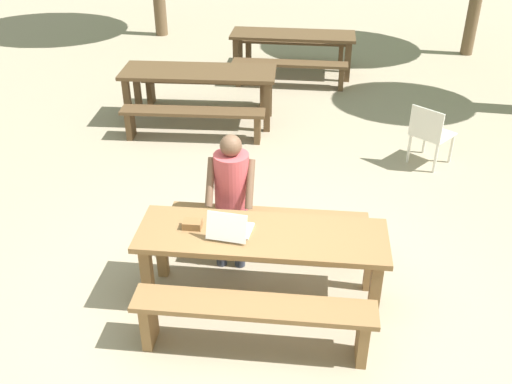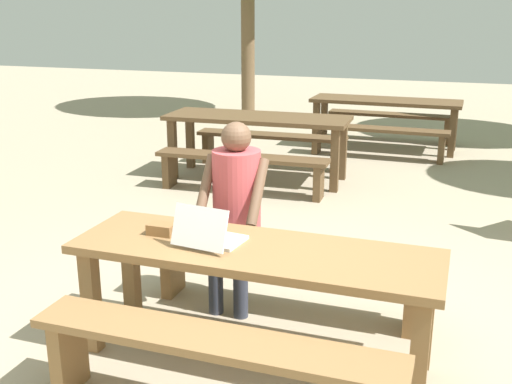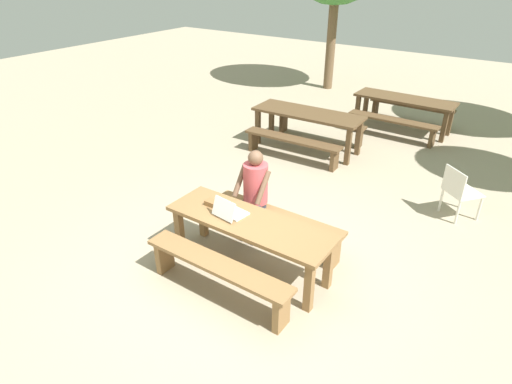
# 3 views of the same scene
# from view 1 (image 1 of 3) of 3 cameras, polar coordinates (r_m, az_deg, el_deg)

# --- Properties ---
(ground_plane) EXTENTS (30.00, 30.00, 0.00)m
(ground_plane) POSITION_cam_1_polar(r_m,az_deg,el_deg) (5.29, 0.55, -10.36)
(ground_plane) COLOR tan
(picnic_table_front) EXTENTS (2.11, 0.67, 0.71)m
(picnic_table_front) POSITION_cam_1_polar(r_m,az_deg,el_deg) (4.92, 0.59, -5.11)
(picnic_table_front) COLOR olive
(picnic_table_front) RESTS_ON ground
(bench_near) EXTENTS (1.90, 0.30, 0.48)m
(bench_near) POSITION_cam_1_polar(r_m,az_deg,el_deg) (4.59, -0.22, -12.09)
(bench_near) COLOR olive
(bench_near) RESTS_ON ground
(bench_far) EXTENTS (1.90, 0.30, 0.48)m
(bench_far) POSITION_cam_1_polar(r_m,az_deg,el_deg) (5.57, 1.21, -3.30)
(bench_far) COLOR olive
(bench_far) RESTS_ON ground
(laptop) EXTENTS (0.37, 0.36, 0.25)m
(laptop) POSITION_cam_1_polar(r_m,az_deg,el_deg) (4.82, -2.60, -3.58)
(laptop) COLOR white
(laptop) RESTS_ON picnic_table_front
(small_pouch) EXTENTS (0.16, 0.11, 0.07)m
(small_pouch) POSITION_cam_1_polar(r_m,az_deg,el_deg) (4.94, -6.30, -3.19)
(small_pouch) COLOR olive
(small_pouch) RESTS_ON picnic_table_front
(person_seated) EXTENTS (0.44, 0.42, 1.30)m
(person_seated) POSITION_cam_1_polar(r_m,az_deg,el_deg) (5.35, -2.45, 0.35)
(person_seated) COLOR #333847
(person_seated) RESTS_ON ground
(plastic_chair) EXTENTS (0.62, 0.62, 0.79)m
(plastic_chair) POSITION_cam_1_polar(r_m,az_deg,el_deg) (7.52, 16.76, 5.54)
(plastic_chair) COLOR silver
(plastic_chair) RESTS_ON ground
(picnic_table_mid) EXTENTS (2.20, 0.83, 0.77)m
(picnic_table_mid) POSITION_cam_1_polar(r_m,az_deg,el_deg) (8.41, -5.66, 11.12)
(picnic_table_mid) COLOR brown
(picnic_table_mid) RESTS_ON ground
(bench_mid_south) EXTENTS (1.97, 0.37, 0.43)m
(bench_mid_south) POSITION_cam_1_polar(r_m,az_deg,el_deg) (7.96, -6.24, 7.36)
(bench_mid_south) COLOR brown
(bench_mid_south) RESTS_ON ground
(bench_mid_north) EXTENTS (1.97, 0.37, 0.43)m
(bench_mid_north) POSITION_cam_1_polar(r_m,az_deg,el_deg) (9.10, -4.94, 10.50)
(bench_mid_north) COLOR brown
(bench_mid_north) RESTS_ON ground
(picnic_table_rear) EXTENTS (2.14, 0.72, 0.73)m
(picnic_table_rear) POSITION_cam_1_polar(r_m,az_deg,el_deg) (10.34, 3.65, 14.75)
(picnic_table_rear) COLOR brown
(picnic_table_rear) RESTS_ON ground
(bench_rear_south) EXTENTS (1.92, 0.33, 0.43)m
(bench_rear_south) POSITION_cam_1_polar(r_m,az_deg,el_deg) (9.83, 3.34, 12.10)
(bench_rear_south) COLOR brown
(bench_rear_south) RESTS_ON ground
(bench_rear_north) EXTENTS (1.92, 0.33, 0.43)m
(bench_rear_north) POSITION_cam_1_polar(r_m,az_deg,el_deg) (11.03, 3.82, 14.19)
(bench_rear_north) COLOR brown
(bench_rear_north) RESTS_ON ground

